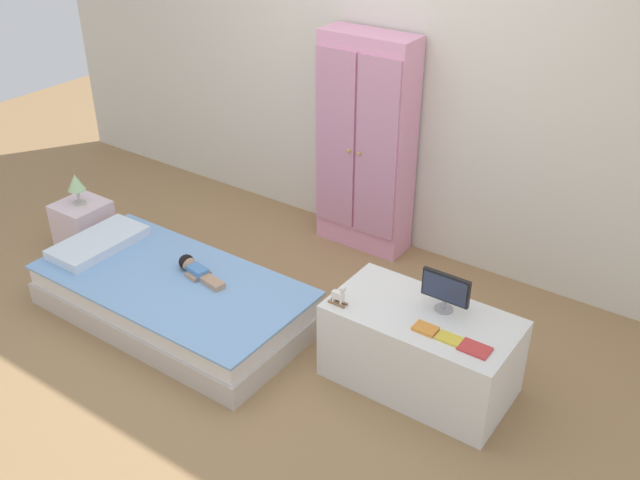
# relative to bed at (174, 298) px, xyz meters

# --- Properties ---
(ground_plane) EXTENTS (10.00, 10.00, 0.02)m
(ground_plane) POSITION_rel_bed_xyz_m (0.56, 0.07, -0.15)
(ground_plane) COLOR #99754C
(back_wall) EXTENTS (6.40, 0.05, 2.70)m
(back_wall) POSITION_rel_bed_xyz_m (0.56, 1.64, 1.21)
(back_wall) COLOR silver
(back_wall) RESTS_ON ground_plane
(bed) EXTENTS (1.72, 0.86, 0.28)m
(bed) POSITION_rel_bed_xyz_m (0.00, 0.00, 0.00)
(bed) COLOR beige
(bed) RESTS_ON ground_plane
(pillow) EXTENTS (0.32, 0.62, 0.06)m
(pillow) POSITION_rel_bed_xyz_m (-0.66, 0.00, 0.17)
(pillow) COLOR silver
(pillow) RESTS_ON bed
(doll) EXTENTS (0.39, 0.15, 0.10)m
(doll) POSITION_rel_bed_xyz_m (0.07, 0.13, 0.18)
(doll) COLOR #4C84C6
(doll) RESTS_ON bed
(nightstand) EXTENTS (0.33, 0.33, 0.36)m
(nightstand) POSITION_rel_bed_xyz_m (-1.12, 0.23, 0.04)
(nightstand) COLOR silver
(nightstand) RESTS_ON ground_plane
(table_lamp) EXTENTS (0.12, 0.12, 0.23)m
(table_lamp) POSITION_rel_bed_xyz_m (-1.12, 0.23, 0.38)
(table_lamp) COLOR #B7B2AD
(table_lamp) RESTS_ON nightstand
(wardrobe) EXTENTS (0.66, 0.30, 1.54)m
(wardrobe) POSITION_rel_bed_xyz_m (0.47, 1.46, 0.63)
(wardrobe) COLOR #E599BC
(wardrobe) RESTS_ON ground_plane
(tv_stand) EXTENTS (0.99, 0.53, 0.47)m
(tv_stand) POSITION_rel_bed_xyz_m (1.54, 0.33, 0.10)
(tv_stand) COLOR silver
(tv_stand) RESTS_ON ground_plane
(tv_monitor) EXTENTS (0.27, 0.10, 0.22)m
(tv_monitor) POSITION_rel_bed_xyz_m (1.61, 0.42, 0.46)
(tv_monitor) COLOR #99999E
(tv_monitor) RESTS_ON tv_stand
(rocking_horse_toy) EXTENTS (0.10, 0.04, 0.12)m
(rocking_horse_toy) POSITION_rel_bed_xyz_m (1.13, 0.14, 0.39)
(rocking_horse_toy) COLOR #8E6642
(rocking_horse_toy) RESTS_ON tv_stand
(book_orange) EXTENTS (0.12, 0.09, 0.02)m
(book_orange) POSITION_rel_bed_xyz_m (1.61, 0.21, 0.34)
(book_orange) COLOR orange
(book_orange) RESTS_ON tv_stand
(book_yellow) EXTENTS (0.13, 0.08, 0.01)m
(book_yellow) POSITION_rel_bed_xyz_m (1.75, 0.21, 0.34)
(book_yellow) COLOR gold
(book_yellow) RESTS_ON tv_stand
(book_red) EXTENTS (0.15, 0.11, 0.01)m
(book_red) POSITION_rel_bed_xyz_m (1.88, 0.21, 0.34)
(book_red) COLOR #CC3838
(book_red) RESTS_ON tv_stand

